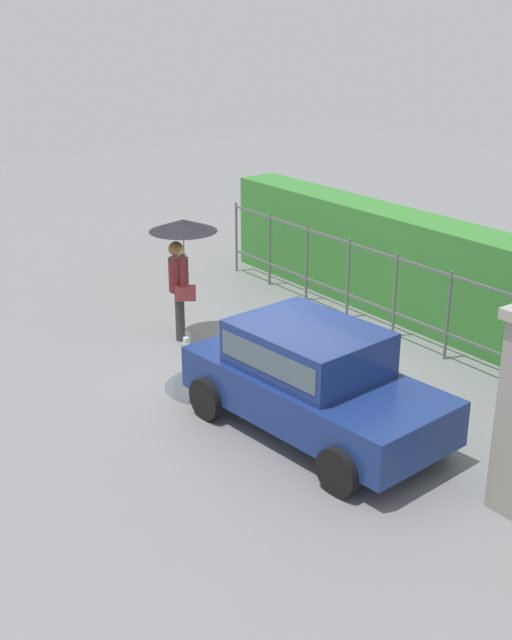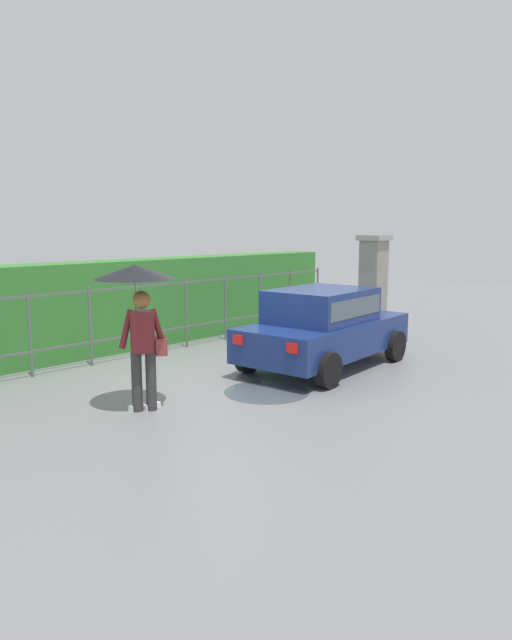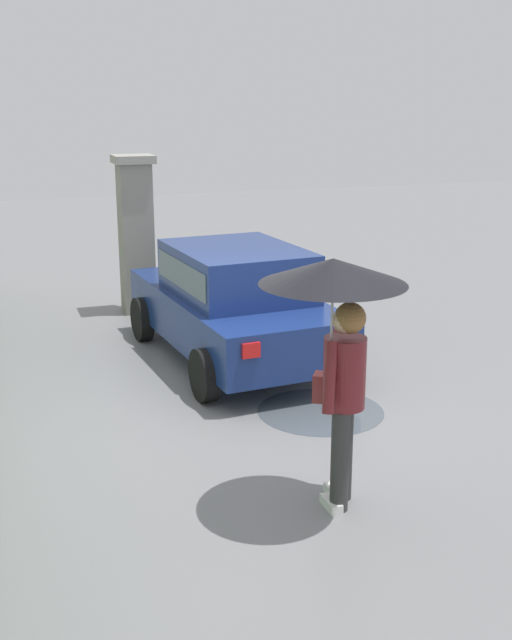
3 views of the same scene
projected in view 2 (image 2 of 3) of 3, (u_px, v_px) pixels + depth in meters
name	position (u px, v px, depth m)	size (l,w,h in m)	color
ground_plane	(225.00, 380.00, 9.99)	(40.00, 40.00, 0.00)	slate
car	(324.00, 325.00, 10.78)	(3.85, 2.11, 1.48)	navy
pedestrian	(138.00, 299.00, 8.13)	(1.14, 1.14, 2.08)	#333333
gate_pillar	(373.00, 287.00, 13.20)	(0.60, 0.60, 2.42)	gray
fence_section	(165.00, 313.00, 12.18)	(10.62, 0.05, 1.50)	#59605B
hedge_row	(138.00, 303.00, 12.78)	(11.57, 0.90, 1.90)	#387F33
puddle_near	(267.00, 392.00, 9.26)	(1.36, 1.36, 0.00)	#4C545B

